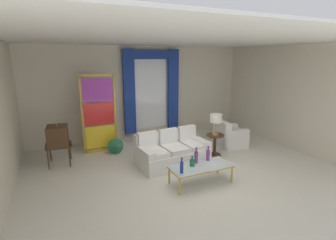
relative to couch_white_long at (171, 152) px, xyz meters
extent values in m
plane|color=silver|center=(0.08, -0.56, -0.30)|extent=(16.00, 16.00, 0.00)
cube|color=beige|center=(0.08, 2.50, 1.20)|extent=(8.00, 0.12, 3.00)
cube|color=beige|center=(3.74, 0.04, 1.20)|extent=(0.12, 7.00, 3.00)
cube|color=white|center=(0.08, 0.24, 2.72)|extent=(8.00, 7.60, 0.04)
cube|color=white|center=(0.38, 2.42, 1.25)|extent=(1.10, 0.02, 2.50)
cylinder|color=gold|center=(0.38, 2.34, 2.56)|extent=(2.00, 0.04, 0.04)
cube|color=navy|center=(-0.39, 2.32, 1.25)|extent=(0.36, 0.12, 2.70)
cube|color=navy|center=(1.15, 2.32, 1.25)|extent=(0.36, 0.12, 2.70)
cube|color=navy|center=(0.38, 2.32, 2.42)|extent=(1.80, 0.10, 0.28)
cube|color=white|center=(0.01, -0.09, -0.11)|extent=(1.82, 1.06, 0.38)
cube|color=white|center=(-0.03, 0.28, 0.09)|extent=(1.75, 0.36, 0.78)
cube|color=white|center=(0.79, -0.02, -0.02)|extent=(0.28, 0.87, 0.56)
cube|color=white|center=(-0.77, -0.16, -0.02)|extent=(0.28, 0.87, 0.56)
cube|color=white|center=(0.59, -0.09, 0.14)|extent=(0.60, 0.78, 0.12)
cube|color=white|center=(0.56, 0.23, 0.36)|extent=(0.52, 0.19, 0.40)
cube|color=white|center=(0.01, -0.14, 0.14)|extent=(0.60, 0.78, 0.12)
cube|color=white|center=(-0.02, 0.18, 0.36)|extent=(0.52, 0.19, 0.40)
cube|color=white|center=(-0.56, -0.19, 0.14)|extent=(0.60, 0.78, 0.12)
cube|color=white|center=(-0.59, 0.13, 0.36)|extent=(0.52, 0.19, 0.40)
cube|color=silver|center=(0.10, -1.26, 0.10)|extent=(1.33, 0.58, 0.02)
cube|color=gold|center=(0.10, -0.99, 0.08)|extent=(1.33, 0.04, 0.03)
cube|color=gold|center=(0.10, -1.53, 0.08)|extent=(1.33, 0.04, 0.03)
cube|color=gold|center=(-0.54, -1.26, 0.08)|extent=(0.04, 0.58, 0.03)
cube|color=gold|center=(0.75, -1.26, 0.08)|extent=(0.04, 0.58, 0.03)
cylinder|color=gold|center=(-0.52, -1.01, -0.11)|extent=(0.04, 0.04, 0.38)
cylinder|color=gold|center=(0.73, -1.01, -0.11)|extent=(0.04, 0.04, 0.38)
cylinder|color=gold|center=(-0.52, -1.51, -0.11)|extent=(0.04, 0.04, 0.38)
cylinder|color=gold|center=(0.73, -1.51, -0.11)|extent=(0.04, 0.04, 0.38)
cylinder|color=#196B3D|center=(-0.08, -1.19, 0.17)|extent=(0.11, 0.11, 0.14)
cylinder|color=#196B3D|center=(-0.08, -1.19, 0.27)|extent=(0.04, 0.04, 0.05)
sphere|color=#196B3D|center=(-0.08, -1.19, 0.31)|extent=(0.05, 0.05, 0.05)
cylinder|color=#753384|center=(0.39, -1.07, 0.22)|extent=(0.08, 0.08, 0.24)
cylinder|color=#753384|center=(0.39, -1.07, 0.37)|extent=(0.04, 0.04, 0.06)
sphere|color=#753384|center=(0.39, -1.07, 0.42)|extent=(0.05, 0.05, 0.05)
cylinder|color=#753384|center=(0.09, -1.09, 0.23)|extent=(0.08, 0.08, 0.26)
cylinder|color=#753384|center=(0.09, -1.09, 0.39)|extent=(0.03, 0.03, 0.06)
sphere|color=#753384|center=(0.09, -1.09, 0.44)|extent=(0.05, 0.05, 0.05)
cylinder|color=navy|center=(-0.44, -1.41, 0.22)|extent=(0.07, 0.07, 0.23)
cylinder|color=navy|center=(-0.44, -1.41, 0.37)|extent=(0.03, 0.03, 0.06)
sphere|color=navy|center=(-0.44, -1.41, 0.42)|extent=(0.04, 0.04, 0.04)
cube|color=#472D19|center=(-2.60, 1.10, 0.20)|extent=(0.62, 0.54, 0.03)
cylinder|color=#472D19|center=(-2.86, 0.84, -0.05)|extent=(0.04, 0.04, 0.50)
cylinder|color=#472D19|center=(-2.81, 1.40, -0.05)|extent=(0.04, 0.04, 0.50)
cylinder|color=#472D19|center=(-2.38, 0.80, -0.05)|extent=(0.04, 0.04, 0.50)
cylinder|color=#472D19|center=(-2.33, 1.35, -0.05)|extent=(0.04, 0.04, 0.50)
cube|color=#472D19|center=(-2.60, 1.10, 0.45)|extent=(0.53, 0.60, 0.48)
cube|color=black|center=(-2.83, 1.12, 0.47)|extent=(0.05, 0.39, 0.30)
cylinder|color=gold|center=(-2.84, 1.04, 0.28)|extent=(0.02, 0.04, 0.04)
cylinder|color=gold|center=(-2.83, 1.20, 0.28)|extent=(0.02, 0.04, 0.04)
cylinder|color=silver|center=(-2.60, 1.10, 0.87)|extent=(0.02, 0.13, 0.34)
cylinder|color=silver|center=(-2.60, 1.10, 0.87)|extent=(0.02, 0.13, 0.34)
cube|color=white|center=(2.23, 0.47, -0.10)|extent=(0.91, 0.91, 0.40)
cube|color=white|center=(2.23, 0.47, 0.15)|extent=(0.78, 0.78, 0.10)
cube|color=white|center=(1.92, 0.52, 0.10)|extent=(0.31, 0.82, 0.80)
cube|color=white|center=(2.28, 0.79, -0.01)|extent=(0.75, 0.28, 0.58)
cube|color=white|center=(2.19, 0.15, -0.01)|extent=(0.75, 0.28, 0.58)
cube|color=gold|center=(-1.94, 1.59, 0.80)|extent=(0.05, 0.05, 2.20)
cube|color=gold|center=(-1.04, 1.59, 0.80)|extent=(0.05, 0.05, 2.20)
cube|color=gold|center=(-1.49, 1.59, 1.87)|extent=(0.90, 0.05, 0.06)
cube|color=gold|center=(-1.49, 1.59, -0.25)|extent=(0.90, 0.05, 0.10)
cube|color=yellow|center=(-1.49, 1.59, 0.13)|extent=(0.82, 0.02, 0.64)
cube|color=red|center=(-1.49, 1.59, 0.80)|extent=(0.82, 0.02, 0.64)
cube|color=purple|center=(-1.49, 1.59, 1.46)|extent=(0.82, 0.02, 0.64)
cylinder|color=beige|center=(-1.14, 1.30, -0.27)|extent=(0.16, 0.16, 0.06)
ellipsoid|color=navy|center=(-1.14, 1.30, -0.16)|extent=(0.18, 0.32, 0.20)
sphere|color=navy|center=(-1.14, 1.44, -0.05)|extent=(0.09, 0.09, 0.09)
cone|color=gold|center=(-1.14, 1.50, -0.05)|extent=(0.02, 0.04, 0.02)
cone|color=#2A764E|center=(-1.14, 1.12, -0.06)|extent=(0.44, 0.40, 0.50)
cylinder|color=#472D19|center=(1.31, -0.02, 0.28)|extent=(0.48, 0.48, 0.03)
cylinder|color=#472D19|center=(1.31, -0.02, -0.01)|extent=(0.08, 0.08, 0.55)
cylinder|color=#472D19|center=(1.31, -0.02, -0.29)|extent=(0.36, 0.36, 0.03)
cylinder|color=#B29338|center=(1.31, -0.02, 0.31)|extent=(0.18, 0.18, 0.04)
cylinder|color=#B29338|center=(1.31, -0.02, 0.51)|extent=(0.03, 0.03, 0.36)
cylinder|color=white|center=(1.31, -0.02, 0.75)|extent=(0.32, 0.32, 0.22)
camera|label=1|loc=(-2.59, -5.52, 2.32)|focal=27.25mm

